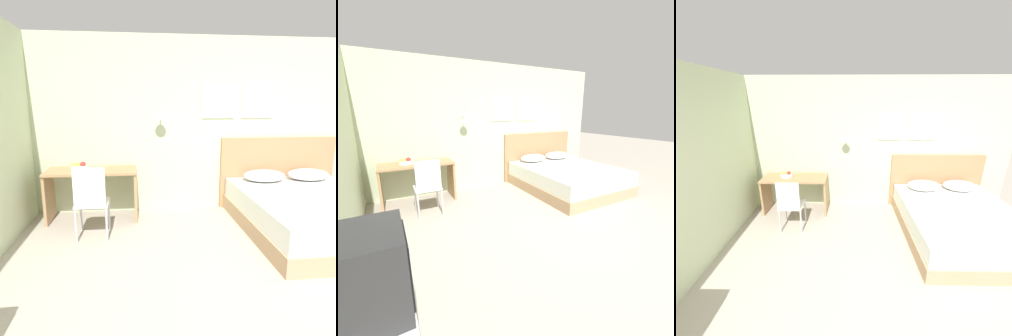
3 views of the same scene
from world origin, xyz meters
TOP-DOWN VIEW (x-y plane):
  - wall_back at (0.01, 2.83)m, footprint 5.69×0.31m
  - bed at (1.37, 1.70)m, footprint 1.80×2.09m
  - headboard at (1.37, 2.77)m, footprint 1.92×0.06m
  - pillow_left at (1.02, 2.46)m, footprint 0.63×0.46m
  - pillow_right at (1.73, 2.46)m, footprint 0.63×0.46m
  - folded_towel_near_foot at (1.31, 1.39)m, footprint 0.31×0.33m
  - desk at (-1.56, 2.47)m, footprint 1.27×0.55m
  - desk_chair at (-1.49, 1.80)m, footprint 0.41×0.41m
  - fruit_bowl at (-1.73, 2.50)m, footprint 0.25×0.24m

SIDE VIEW (x-z plane):
  - bed at x=1.37m, z-range 0.00..0.50m
  - desk at x=-1.56m, z-range 0.15..0.90m
  - folded_towel_near_foot at x=1.31m, z-range 0.50..0.56m
  - desk_chair at x=-1.49m, z-range 0.07..1.01m
  - headboard at x=1.37m, z-range 0.00..1.13m
  - pillow_left at x=1.02m, z-range 0.50..0.67m
  - pillow_right at x=1.73m, z-range 0.50..0.67m
  - fruit_bowl at x=-1.73m, z-range 0.72..0.84m
  - wall_back at x=0.01m, z-range 0.01..2.66m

